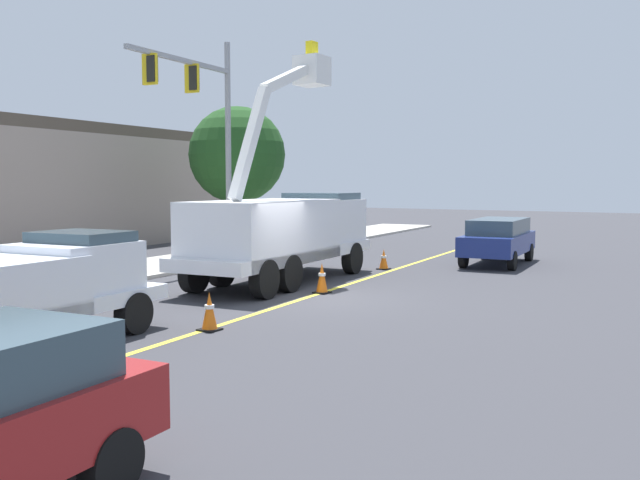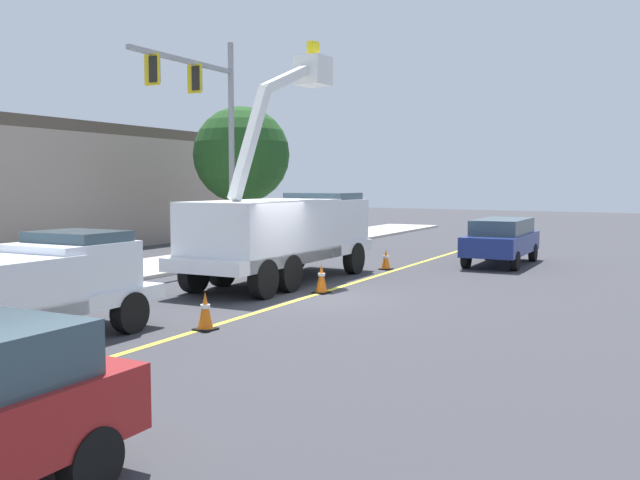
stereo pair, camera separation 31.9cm
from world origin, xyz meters
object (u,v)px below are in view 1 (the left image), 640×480
object	(u,v)px
utility_bucket_truck	(283,229)
traffic_cone_trailing	(384,259)
passing_minivan	(498,238)
traffic_cone_mid_rear	(322,278)
traffic_signal_mast	(204,114)
service_pickup_truck	(22,288)
traffic_cone_mid_front	(209,312)

from	to	relation	value
utility_bucket_truck	traffic_cone_trailing	distance (m)	4.70
passing_minivan	utility_bucket_truck	bearing A→B (deg)	152.35
traffic_cone_trailing	traffic_cone_mid_rear	bearing A→B (deg)	-171.04
utility_bucket_truck	traffic_signal_mast	distance (m)	6.73
passing_minivan	traffic_signal_mast	world-z (taller)	traffic_signal_mast
passing_minivan	service_pickup_truck	bearing A→B (deg)	169.17
passing_minivan	traffic_cone_mid_rear	size ratio (longest dim) A/B	5.93
utility_bucket_truck	traffic_cone_mid_front	distance (m)	7.25
traffic_cone_mid_front	traffic_cone_mid_rear	xyz separation A→B (m)	(5.34, 0.55, 0.02)
traffic_signal_mast	traffic_cone_trailing	bearing A→B (deg)	-71.37
passing_minivan	traffic_cone_trailing	distance (m)	4.73
service_pickup_truck	traffic_signal_mast	bearing A→B (deg)	26.28
traffic_cone_trailing	traffic_signal_mast	distance (m)	8.40
utility_bucket_truck	traffic_cone_mid_rear	size ratio (longest dim) A/B	10.05
traffic_cone_trailing	utility_bucket_truck	bearing A→B (deg)	163.73
traffic_cone_mid_front	traffic_cone_mid_rear	bearing A→B (deg)	5.89
traffic_cone_mid_rear	traffic_signal_mast	world-z (taller)	traffic_signal_mast
service_pickup_truck	traffic_cone_mid_front	distance (m)	3.60
passing_minivan	traffic_cone_mid_front	world-z (taller)	passing_minivan
traffic_cone_trailing	traffic_cone_mid_front	bearing A→B (deg)	-172.53
passing_minivan	traffic_signal_mast	xyz separation A→B (m)	(-5.78, 9.20, 4.55)
utility_bucket_truck	traffic_cone_mid_rear	distance (m)	2.78
service_pickup_truck	traffic_cone_trailing	bearing A→B (deg)	-1.81
traffic_cone_mid_rear	traffic_signal_mast	bearing A→B (deg)	63.97
traffic_cone_mid_front	traffic_cone_mid_rear	world-z (taller)	traffic_cone_mid_rear
service_pickup_truck	traffic_cone_mid_rear	distance (m)	8.46
traffic_cone_mid_rear	traffic_signal_mast	xyz separation A→B (m)	(3.50, 7.16, 5.11)
service_pickup_truck	traffic_cone_mid_rear	world-z (taller)	service_pickup_truck
utility_bucket_truck	traffic_cone_mid_rear	world-z (taller)	utility_bucket_truck
service_pickup_truck	traffic_signal_mast	distance (m)	13.89
traffic_cone_mid_rear	traffic_signal_mast	size ratio (longest dim) A/B	0.10
service_pickup_truck	traffic_cone_trailing	world-z (taller)	service_pickup_truck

